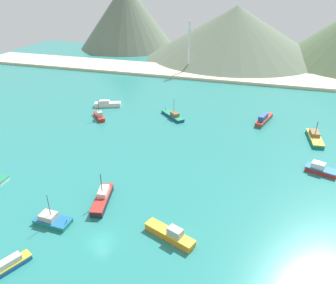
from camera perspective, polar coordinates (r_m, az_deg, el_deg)
The scene contains 15 objects.
ground at distance 82.10m, azimuth -1.89°, elevation -3.12°, with size 260.00×280.00×0.50m.
fishing_boat_0 at distance 99.95m, azimuth 24.29°, elevation 0.76°, with size 4.10×11.27×5.43m.
fishing_boat_1 at distance 83.96m, azimuth 25.13°, elevation -4.32°, with size 7.49×4.91×2.38m.
fishing_boat_2 at distance 106.07m, azimuth 0.89°, elevation 4.67°, with size 9.56×9.11×6.47m.
fishing_boat_4 at distance 58.81m, azimuth 0.44°, elevation -15.84°, with size 9.94×5.57×2.68m.
fishing_boat_6 at distance 59.60m, azimuth -26.61°, elevation -19.03°, with size 5.25×8.55×1.82m.
fishing_boat_7 at distance 106.54m, azimuth 16.41°, elevation 3.86°, with size 5.30×11.24×2.90m.
fishing_boat_8 at distance 67.92m, azimuth -11.38°, elevation -9.64°, with size 4.47×10.02×6.51m.
fishing_boat_10 at distance 65.52m, azimuth -19.67°, elevation -12.69°, with size 6.89×3.43×6.28m.
fishing_boat_11 at distance 107.52m, azimuth -11.94°, elevation 4.50°, with size 6.60×7.18×6.22m.
fishing_boat_12 at distance 117.35m, azimuth -10.54°, elevation 6.55°, with size 9.42×5.64×2.29m.
beach_strip at distance 156.18m, azimuth 7.98°, elevation 11.72°, with size 247.00×21.97×1.20m, color beige.
hill_west at distance 220.33m, azimuth -7.22°, elevation 21.12°, with size 60.09×60.09×38.81m.
hill_central at distance 191.89m, azimuth 11.71°, elevation 18.28°, with size 97.84×97.84×27.58m.
radio_tower at distance 157.75m, azimuth 3.70°, elevation 16.30°, with size 2.35×1.88×23.46m.
Camera 1 is at (23.34, -37.17, 40.79)m, focal length 34.85 mm.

